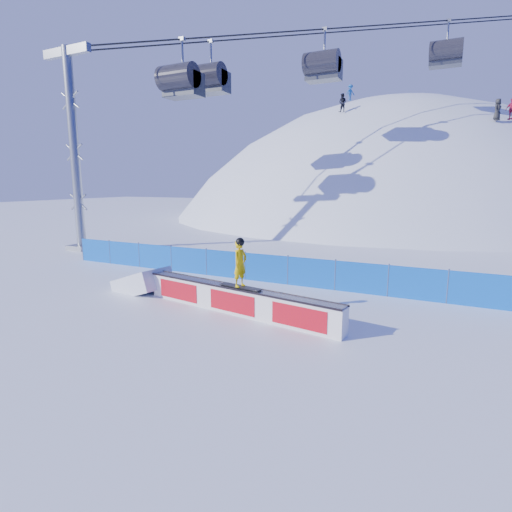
% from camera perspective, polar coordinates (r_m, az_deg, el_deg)
% --- Properties ---
extents(ground, '(160.00, 160.00, 0.00)m').
position_cam_1_polar(ground, '(13.33, -6.78, -7.98)').
color(ground, white).
rests_on(ground, ground).
extents(snow_hill, '(64.00, 64.00, 64.00)m').
position_cam_1_polar(snow_hill, '(57.50, 17.57, -12.74)').
color(snow_hill, white).
rests_on(snow_hill, ground).
extents(safety_fence, '(22.05, 0.05, 1.30)m').
position_cam_1_polar(safety_fence, '(16.98, 1.43, -1.76)').
color(safety_fence, blue).
rests_on(safety_fence, ground).
extents(chairlift, '(40.80, 41.70, 22.00)m').
position_cam_1_polar(chairlift, '(40.19, 24.65, 28.01)').
color(chairlift, gray).
rests_on(chairlift, ground).
extents(rail_box, '(7.49, 1.73, 0.90)m').
position_cam_1_polar(rail_box, '(13.03, -2.80, -6.31)').
color(rail_box, white).
rests_on(rail_box, ground).
extents(snow_ramp, '(2.43, 1.74, 1.40)m').
position_cam_1_polar(snow_ramp, '(16.36, -15.86, -4.82)').
color(snow_ramp, white).
rests_on(snow_ramp, ground).
extents(snowboarder, '(1.56, 0.60, 1.60)m').
position_cam_1_polar(snowboarder, '(12.62, -2.28, -1.02)').
color(snowboarder, black).
rests_on(snowboarder, rail_box).
extents(distant_skiers, '(15.75, 8.48, 5.58)m').
position_cam_1_polar(distant_skiers, '(42.17, 20.27, 20.06)').
color(distant_skiers, black).
rests_on(distant_skiers, ground).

